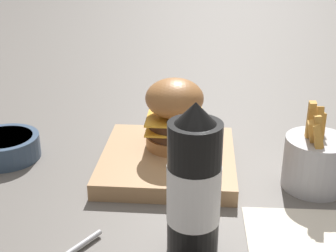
# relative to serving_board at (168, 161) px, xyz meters

# --- Properties ---
(ground_plane) EXTENTS (6.00, 6.00, 0.00)m
(ground_plane) POSITION_rel_serving_board_xyz_m (-0.00, 0.02, -0.01)
(ground_plane) COLOR #5B5651
(serving_board) EXTENTS (0.23, 0.22, 0.03)m
(serving_board) POSITION_rel_serving_board_xyz_m (0.00, 0.00, 0.00)
(serving_board) COLOR #A37A51
(serving_board) RESTS_ON ground_plane
(burger) EXTENTS (0.10, 0.10, 0.12)m
(burger) POSITION_rel_serving_board_xyz_m (-0.03, 0.01, 0.07)
(burger) COLOR #9E6638
(burger) RESTS_ON serving_board
(ketchup_bottle) EXTENTS (0.06, 0.06, 0.20)m
(ketchup_bottle) POSITION_rel_serving_board_xyz_m (0.21, 0.05, 0.08)
(ketchup_bottle) COLOR black
(ketchup_bottle) RESTS_ON ground_plane
(fries_basket) EXTENTS (0.10, 0.10, 0.14)m
(fries_basket) POSITION_rel_serving_board_xyz_m (0.04, 0.23, 0.03)
(fries_basket) COLOR #B7B7BC
(fries_basket) RESTS_ON ground_plane
(side_bowl) EXTENTS (0.12, 0.12, 0.04)m
(side_bowl) POSITION_rel_serving_board_xyz_m (-0.02, -0.28, 0.01)
(side_bowl) COLOR #384C66
(side_bowl) RESTS_ON ground_plane
(ketchup_puddle) EXTENTS (0.06, 0.06, 0.00)m
(ketchup_puddle) POSITION_rel_serving_board_xyz_m (-0.22, -0.02, -0.01)
(ketchup_puddle) COLOR #9E140F
(ketchup_puddle) RESTS_ON ground_plane
(parchment_square) EXTENTS (0.14, 0.14, 0.00)m
(parchment_square) POSITION_rel_serving_board_xyz_m (0.18, 0.19, -0.01)
(parchment_square) COLOR beige
(parchment_square) RESTS_ON ground_plane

